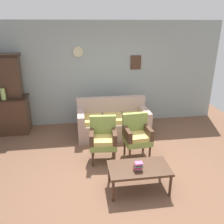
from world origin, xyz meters
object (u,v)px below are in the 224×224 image
side_cabinet (6,115)px  book_stack_on_table (138,166)px  coffee_table (139,169)px  floral_couch (113,122)px  armchair_near_cabinet (137,134)px  vase_on_cabinet (3,94)px  armchair_row_middle (103,137)px

side_cabinet → book_stack_on_table: (2.72, -2.68, 0.03)m
coffee_table → side_cabinet: bearing=136.6°
side_cabinet → floral_couch: bearing=-11.0°
armchair_near_cabinet → side_cabinet: bearing=152.2°
vase_on_cabinet → armchair_row_middle: vase_on_cabinet is taller
side_cabinet → coffee_table: size_ratio=1.16×
vase_on_cabinet → armchair_row_middle: size_ratio=0.30×
armchair_row_middle → coffee_table: 1.11m
armchair_row_middle → coffee_table: bearing=-64.1°
armchair_row_middle → book_stack_on_table: armchair_row_middle is taller
coffee_table → book_stack_on_table: size_ratio=6.64×
armchair_row_middle → armchair_near_cabinet: (0.70, 0.05, 0.00)m
floral_couch → coffee_table: (0.12, -2.10, 0.05)m
vase_on_cabinet → book_stack_on_table: size_ratio=1.81×
side_cabinet → floral_couch: size_ratio=0.67×
vase_on_cabinet → armchair_near_cabinet: bearing=-25.6°
vase_on_cabinet → floral_couch: (2.56, -0.33, -0.74)m
floral_couch → coffee_table: floral_couch is taller
armchair_row_middle → coffee_table: armchair_row_middle is taller
side_cabinet → armchair_row_middle: (2.27, -1.62, 0.03)m
side_cabinet → armchair_near_cabinet: side_cabinet is taller
book_stack_on_table → coffee_table: bearing=64.0°
vase_on_cabinet → book_stack_on_table: (2.64, -2.50, -0.57)m
floral_couch → armchair_near_cabinet: same height
coffee_table → floral_couch: bearing=93.3°
floral_couch → book_stack_on_table: (0.09, -2.17, 0.17)m
side_cabinet → armchair_near_cabinet: (2.97, -1.57, 0.03)m
armchair_near_cabinet → floral_couch: bearing=107.7°
vase_on_cabinet → armchair_row_middle: 2.68m
coffee_table → book_stack_on_table: 0.14m
vase_on_cabinet → armchair_near_cabinet: 3.26m
side_cabinet → armchair_row_middle: bearing=-35.4°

